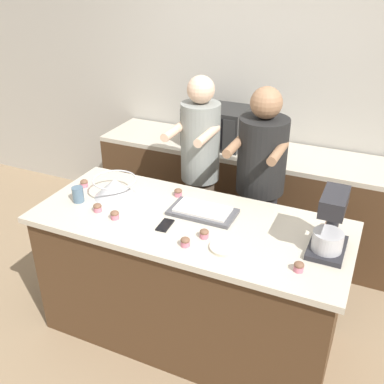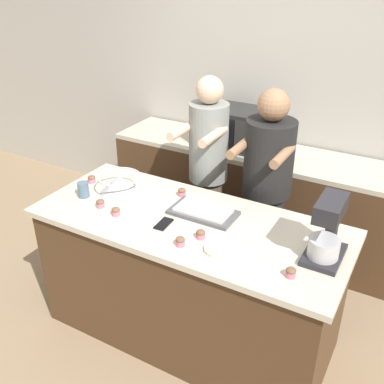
% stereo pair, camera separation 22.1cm
% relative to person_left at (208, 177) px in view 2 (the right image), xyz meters
% --- Properties ---
extents(ground_plane, '(16.00, 16.00, 0.00)m').
position_rel_person_left_xyz_m(ground_plane, '(0.23, -0.69, -0.90)').
color(ground_plane, '#937A5B').
extents(back_wall, '(10.00, 0.06, 2.70)m').
position_rel_person_left_xyz_m(back_wall, '(0.23, 1.00, 0.45)').
color(back_wall, '#B2ADA3').
rests_on(back_wall, ground_plane).
extents(island_counter, '(2.03, 0.86, 0.95)m').
position_rel_person_left_xyz_m(island_counter, '(0.23, -0.69, -0.43)').
color(island_counter, '#4C331E').
rests_on(island_counter, ground_plane).
extents(back_counter, '(2.80, 0.60, 0.92)m').
position_rel_person_left_xyz_m(back_counter, '(0.23, 0.65, -0.44)').
color(back_counter, '#4C331E').
rests_on(back_counter, ground_plane).
extents(person_left, '(0.31, 0.49, 1.69)m').
position_rel_person_left_xyz_m(person_left, '(0.00, 0.00, 0.00)').
color(person_left, brown).
rests_on(person_left, ground_plane).
extents(person_right, '(0.36, 0.52, 1.66)m').
position_rel_person_left_xyz_m(person_right, '(0.48, 0.00, -0.03)').
color(person_right, '#232328').
rests_on(person_right, ground_plane).
extents(stand_mixer, '(0.20, 0.30, 0.37)m').
position_rel_person_left_xyz_m(stand_mixer, '(1.07, -0.67, 0.21)').
color(stand_mixer, '#232328').
rests_on(stand_mixer, island_counter).
extents(mixing_bowl, '(0.30, 0.30, 0.13)m').
position_rel_person_left_xyz_m(mixing_bowl, '(-0.37, -0.62, 0.12)').
color(mixing_bowl, '#BCBCC1').
rests_on(mixing_bowl, island_counter).
extents(baking_tray, '(0.43, 0.23, 0.04)m').
position_rel_person_left_xyz_m(baking_tray, '(0.27, -0.59, 0.06)').
color(baking_tray, '#4C4C51').
rests_on(baking_tray, island_counter).
extents(microwave_oven, '(0.52, 0.39, 0.34)m').
position_rel_person_left_xyz_m(microwave_oven, '(-0.12, 0.64, 0.19)').
color(microwave_oven, black).
rests_on(microwave_oven, back_counter).
extents(cell_phone, '(0.08, 0.15, 0.01)m').
position_rel_person_left_xyz_m(cell_phone, '(0.12, -0.82, 0.05)').
color(cell_phone, black).
rests_on(cell_phone, island_counter).
extents(drinking_glass, '(0.08, 0.08, 0.11)m').
position_rel_person_left_xyz_m(drinking_glass, '(-0.56, -0.78, 0.10)').
color(drinking_glass, slate).
rests_on(drinking_glass, island_counter).
extents(small_plate, '(0.18, 0.18, 0.02)m').
position_rel_person_left_xyz_m(small_plate, '(0.54, -0.89, 0.05)').
color(small_plate, beige).
rests_on(small_plate, island_counter).
extents(cupcake_0, '(0.06, 0.06, 0.06)m').
position_rel_person_left_xyz_m(cupcake_0, '(-0.66, -0.59, 0.07)').
color(cupcake_0, '#D17084').
rests_on(cupcake_0, island_counter).
extents(cupcake_1, '(0.06, 0.06, 0.06)m').
position_rel_person_left_xyz_m(cupcake_1, '(0.32, -0.96, 0.07)').
color(cupcake_1, '#D17084').
rests_on(cupcake_1, island_counter).
extents(cupcake_2, '(0.06, 0.06, 0.06)m').
position_rel_person_left_xyz_m(cupcake_2, '(1.05, -0.43, 0.07)').
color(cupcake_2, '#D17084').
rests_on(cupcake_2, island_counter).
extents(cupcake_3, '(0.06, 0.06, 0.06)m').
position_rel_person_left_xyz_m(cupcake_3, '(0.97, -0.92, 0.07)').
color(cupcake_3, '#D17084').
rests_on(cupcake_3, island_counter).
extents(cupcake_4, '(0.06, 0.06, 0.06)m').
position_rel_person_left_xyz_m(cupcake_4, '(0.02, -0.43, 0.07)').
color(cupcake_4, '#D17084').
rests_on(cupcake_4, island_counter).
extents(cupcake_5, '(0.06, 0.06, 0.06)m').
position_rel_person_left_xyz_m(cupcake_5, '(0.39, -0.84, 0.07)').
color(cupcake_5, '#D17084').
rests_on(cupcake_5, island_counter).
extents(cupcake_6, '(0.06, 0.06, 0.06)m').
position_rel_person_left_xyz_m(cupcake_6, '(-0.21, -0.87, 0.07)').
color(cupcake_6, '#D17084').
rests_on(cupcake_6, island_counter).
extents(cupcake_7, '(0.06, 0.06, 0.06)m').
position_rel_person_left_xyz_m(cupcake_7, '(-0.36, -0.84, 0.07)').
color(cupcake_7, '#D17084').
rests_on(cupcake_7, island_counter).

